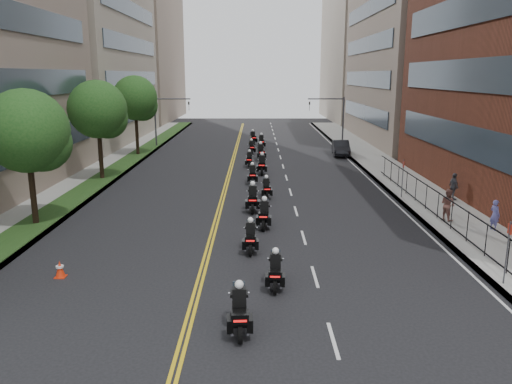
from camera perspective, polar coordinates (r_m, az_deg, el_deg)
ground at (r=16.18m, az=-2.95°, el=-16.56°), size 160.00×160.00×0.00m
sidewalk_right at (r=41.36m, az=15.75°, el=1.68°), size 4.00×90.00×0.15m
sidewalk_left at (r=41.83m, az=-17.79°, el=1.67°), size 4.00×90.00×0.15m
grass_strip at (r=41.57m, az=-16.75°, el=1.81°), size 2.00×90.00×0.04m
building_right_tan at (r=65.73m, az=19.44°, el=18.66°), size 15.11×28.00×30.00m
building_right_far at (r=94.44m, az=13.23°, el=15.98°), size 15.00×28.00×26.00m
building_left_far at (r=94.93m, az=-14.41°, el=15.90°), size 16.00×28.00×26.00m
iron_fence at (r=28.84m, az=20.75°, el=-1.93°), size 0.05×28.00×1.50m
street_trees at (r=34.83m, az=-20.04°, el=7.70°), size 4.40×38.40×7.98m
traffic_signal_right at (r=56.86m, az=8.99°, el=8.76°), size 4.09×0.20×5.60m
traffic_signal_left at (r=57.13m, az=-10.51°, el=8.72°), size 4.09×0.20×5.60m
motorcycle_0 at (r=16.35m, az=-1.90°, el=-13.54°), size 0.57×2.30×1.70m
motorcycle_1 at (r=19.51m, az=2.22°, el=-9.11°), size 0.52×2.12×1.57m
motorcycle_2 at (r=23.27m, az=-0.63°, el=-5.28°), size 0.50×2.17×1.60m
motorcycle_3 at (r=26.81m, az=0.95°, el=-2.68°), size 0.59×2.30×1.70m
motorcycle_4 at (r=29.99m, az=-0.38°, el=-0.85°), size 0.56×2.46×1.82m
motorcycle_5 at (r=33.26m, az=1.19°, el=0.37°), size 0.51×2.07×1.53m
motorcycle_6 at (r=37.53m, az=-0.41°, el=1.93°), size 0.51×2.22×1.64m
motorcycle_7 at (r=41.17m, az=0.69°, el=3.05°), size 0.58×2.48×1.83m
motorcycle_8 at (r=44.46m, az=-0.76°, el=3.68°), size 0.49×2.10×1.55m
motorcycle_9 at (r=47.94m, az=0.56°, el=4.50°), size 0.69×2.44×1.80m
motorcycle_10 at (r=51.77m, az=-0.52°, el=5.06°), size 0.60×2.15×1.59m
motorcycle_11 at (r=55.63m, az=0.63°, el=5.70°), size 0.58×2.35×1.73m
motorcycle_12 at (r=59.18m, az=-0.34°, el=6.16°), size 0.72×2.35×1.74m
parked_sedan at (r=51.59m, az=9.67°, el=4.99°), size 1.94×4.67×1.50m
pedestrian_a at (r=28.65m, az=25.63°, el=-2.38°), size 0.57×0.69×1.61m
pedestrian_b at (r=29.55m, az=21.07°, el=-1.34°), size 0.98×1.07×1.76m
pedestrian_c at (r=34.45m, az=21.66°, el=0.59°), size 0.54×1.07×1.76m
traffic_cone at (r=21.98m, az=-21.49°, el=-8.20°), size 0.42×0.42×0.70m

